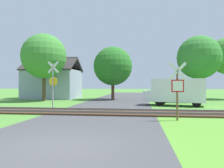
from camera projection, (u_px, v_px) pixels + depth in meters
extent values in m
plane|color=#4C8433|center=(57.00, 147.00, 6.16)|extent=(160.00, 160.00, 0.00)
cube|color=#424244|center=(77.00, 132.00, 8.15)|extent=(6.46, 80.00, 0.01)
cube|color=#422D1E|center=(102.00, 112.00, 13.46)|extent=(60.00, 2.60, 0.10)
cube|color=slate|center=(104.00, 109.00, 14.18)|extent=(60.00, 0.08, 0.12)
cube|color=slate|center=(100.00, 112.00, 12.75)|extent=(60.00, 0.08, 0.12)
cylinder|color=brown|center=(177.00, 94.00, 10.66)|extent=(0.10, 0.10, 2.58)
cube|color=red|center=(178.00, 86.00, 10.60)|extent=(0.60, 0.08, 0.60)
cube|color=white|center=(178.00, 86.00, 10.58)|extent=(0.49, 0.05, 0.49)
cube|color=white|center=(178.00, 71.00, 10.60)|extent=(0.88, 0.10, 0.88)
cube|color=white|center=(178.00, 71.00, 10.60)|extent=(0.88, 0.10, 0.88)
cylinder|color=#9E9EA5|center=(53.00, 86.00, 15.51)|extent=(0.09, 0.09, 3.25)
cube|color=white|center=(53.00, 67.00, 15.57)|extent=(0.88, 0.12, 0.88)
cube|color=white|center=(53.00, 67.00, 15.57)|extent=(0.88, 0.12, 0.88)
cylinder|color=yellow|center=(53.00, 81.00, 15.58)|extent=(0.64, 0.10, 0.64)
cube|color=#99A3B7|center=(53.00, 84.00, 27.83)|extent=(6.31, 5.18, 3.57)
cube|color=#332D2D|center=(48.00, 63.00, 26.57)|extent=(6.61, 2.96, 1.81)
cube|color=#332D2D|center=(57.00, 65.00, 29.11)|extent=(6.61, 2.96, 1.81)
cube|color=brown|center=(66.00, 64.00, 27.61)|extent=(0.50, 0.50, 1.10)
cylinder|color=#513823|center=(44.00, 87.00, 23.25)|extent=(0.35, 0.35, 3.02)
sphere|color=#3D8433|center=(44.00, 56.00, 23.25)|extent=(4.75, 4.75, 4.75)
cylinder|color=#513823|center=(199.00, 87.00, 22.97)|extent=(0.34, 0.34, 2.91)
sphere|color=#337A2D|center=(199.00, 57.00, 22.98)|extent=(4.55, 4.55, 4.55)
cylinder|color=#513823|center=(113.00, 90.00, 25.60)|extent=(0.36, 0.36, 2.22)
sphere|color=#286B23|center=(113.00, 66.00, 25.60)|extent=(4.54, 4.54, 4.54)
cube|color=white|center=(178.00, 90.00, 18.12)|extent=(4.55, 2.92, 1.90)
cube|color=white|center=(149.00, 96.00, 19.04)|extent=(1.14, 1.92, 0.90)
cube|color=#19232D|center=(153.00, 86.00, 18.90)|extent=(0.45, 1.57, 0.85)
cube|color=navy|center=(179.00, 94.00, 19.00)|extent=(3.66, 0.98, 0.16)
cylinder|color=black|center=(163.00, 101.00, 19.38)|extent=(0.70, 0.35, 0.68)
cylinder|color=black|center=(159.00, 102.00, 17.93)|extent=(0.70, 0.35, 0.68)
cylinder|color=black|center=(197.00, 101.00, 18.30)|extent=(0.70, 0.35, 0.68)
cylinder|color=black|center=(197.00, 103.00, 16.85)|extent=(0.70, 0.35, 0.68)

